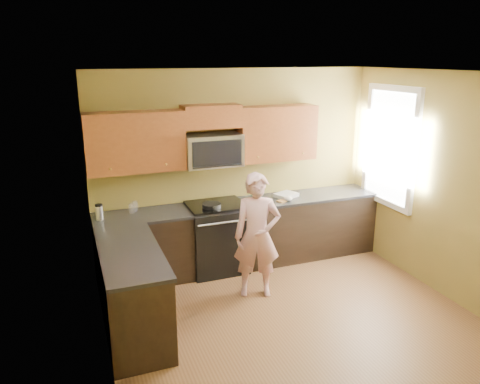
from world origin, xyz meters
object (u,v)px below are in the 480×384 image
frying_pan (212,207)px  butter_tub (257,201)px  stove (217,237)px  travel_mug (100,220)px  microwave (213,166)px  woman (257,236)px

frying_pan → butter_tub: (0.71, 0.15, -0.03)m
stove → travel_mug: bearing=179.8°
stove → frying_pan: size_ratio=2.18×
stove → travel_mug: (-1.50, 0.01, 0.45)m
butter_tub → travel_mug: 2.11m
microwave → frying_pan: bearing=-112.3°
microwave → travel_mug: size_ratio=3.87×
woman → butter_tub: bearing=86.8°
microwave → travel_mug: bearing=-175.5°
butter_tub → woman: bearing=-112.6°
stove → butter_tub: size_ratio=8.58×
stove → butter_tub: butter_tub is taller
stove → frying_pan: frying_pan is taller
microwave → stove: bearing=-90.0°
woman → travel_mug: (-1.75, 0.84, 0.15)m
woman → travel_mug: bearing=173.8°
microwave → butter_tub: bearing=-8.7°
woman → butter_tub: 0.95m
microwave → woman: microwave is taller
microwave → butter_tub: (0.61, -0.09, -0.53)m
microwave → frying_pan: 0.56m
frying_pan → butter_tub: size_ratio=3.93×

